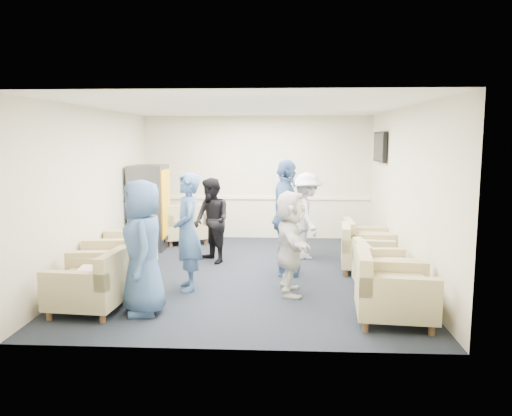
# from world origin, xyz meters

# --- Properties ---
(floor) EXTENTS (6.00, 6.00, 0.00)m
(floor) POSITION_xyz_m (0.00, 0.00, 0.00)
(floor) COLOR black
(floor) RESTS_ON ground
(ceiling) EXTENTS (6.00, 6.00, 0.00)m
(ceiling) POSITION_xyz_m (0.00, 0.00, 2.70)
(ceiling) COLOR white
(ceiling) RESTS_ON back_wall
(back_wall) EXTENTS (5.00, 0.02, 2.70)m
(back_wall) POSITION_xyz_m (0.00, 3.00, 1.35)
(back_wall) COLOR beige
(back_wall) RESTS_ON floor
(front_wall) EXTENTS (5.00, 0.02, 2.70)m
(front_wall) POSITION_xyz_m (0.00, -3.00, 1.35)
(front_wall) COLOR beige
(front_wall) RESTS_ON floor
(left_wall) EXTENTS (0.02, 6.00, 2.70)m
(left_wall) POSITION_xyz_m (-2.50, 0.00, 1.35)
(left_wall) COLOR beige
(left_wall) RESTS_ON floor
(right_wall) EXTENTS (0.02, 6.00, 2.70)m
(right_wall) POSITION_xyz_m (2.50, 0.00, 1.35)
(right_wall) COLOR beige
(right_wall) RESTS_ON floor
(chair_rail) EXTENTS (4.98, 0.04, 0.06)m
(chair_rail) POSITION_xyz_m (0.00, 2.98, 0.90)
(chair_rail) COLOR white
(chair_rail) RESTS_ON back_wall
(tv) EXTENTS (0.10, 1.00, 0.58)m
(tv) POSITION_xyz_m (2.44, 1.80, 2.05)
(tv) COLOR black
(tv) RESTS_ON right_wall
(armchair_left_near) EXTENTS (0.92, 0.92, 0.68)m
(armchair_left_near) POSITION_xyz_m (-1.85, -1.95, 0.34)
(armchair_left_near) COLOR tan
(armchair_left_near) RESTS_ON floor
(armchair_left_mid) EXTENTS (1.05, 1.05, 0.76)m
(armchair_left_mid) POSITION_xyz_m (-1.86, -1.11, 0.38)
(armchair_left_mid) COLOR tan
(armchair_left_mid) RESTS_ON floor
(armchair_left_far) EXTENTS (0.99, 0.99, 0.71)m
(armchair_left_far) POSITION_xyz_m (-1.92, -0.10, 0.35)
(armchair_left_far) COLOR tan
(armchair_left_far) RESTS_ON floor
(armchair_right_near) EXTENTS (0.99, 0.99, 0.73)m
(armchair_right_near) POSITION_xyz_m (1.87, -2.09, 0.36)
(armchair_right_near) COLOR tan
(armchair_right_near) RESTS_ON floor
(armchair_right_midnear) EXTENTS (0.81, 0.81, 0.62)m
(armchair_right_midnear) POSITION_xyz_m (1.98, -0.89, 0.31)
(armchair_right_midnear) COLOR tan
(armchair_right_midnear) RESTS_ON floor
(armchair_right_midfar) EXTENTS (0.91, 0.91, 0.66)m
(armchair_right_midfar) POSITION_xyz_m (1.92, 0.22, 0.33)
(armchair_right_midfar) COLOR tan
(armchair_right_midfar) RESTS_ON floor
(armchair_right_far) EXTENTS (0.84, 0.84, 0.66)m
(armchair_right_far) POSITION_xyz_m (2.03, 0.74, 0.33)
(armchair_right_far) COLOR tan
(armchair_right_far) RESTS_ON floor
(armchair_corner) EXTENTS (1.17, 1.17, 0.73)m
(armchair_corner) POSITION_xyz_m (-1.49, 2.36, 0.36)
(armchair_corner) COLOR tan
(armchair_corner) RESTS_ON floor
(vending_machine) EXTENTS (0.69, 0.80, 1.68)m
(vending_machine) POSITION_xyz_m (-2.09, 1.76, 0.84)
(vending_machine) COLOR #4C4C54
(vending_machine) RESTS_ON floor
(backpack) EXTENTS (0.31, 0.26, 0.46)m
(backpack) POSITION_xyz_m (-1.67, -0.18, 0.24)
(backpack) COLOR black
(backpack) RESTS_ON floor
(pillow) EXTENTS (0.37, 0.46, 0.12)m
(pillow) POSITION_xyz_m (-1.86, -1.95, 0.51)
(pillow) COLOR white
(pillow) RESTS_ON armchair_left_near
(person_front_left) EXTENTS (0.78, 0.96, 1.71)m
(person_front_left) POSITION_xyz_m (-1.19, -1.94, 0.85)
(person_front_left) COLOR #3A5A8C
(person_front_left) RESTS_ON floor
(person_mid_left) EXTENTS (0.57, 0.72, 1.72)m
(person_mid_left) POSITION_xyz_m (-0.81, -0.92, 0.86)
(person_mid_left) COLOR #3A5A8C
(person_mid_left) RESTS_ON floor
(person_back_left) EXTENTS (0.91, 0.94, 1.52)m
(person_back_left) POSITION_xyz_m (-0.69, 0.71, 0.76)
(person_back_left) COLOR black
(person_back_left) RESTS_ON floor
(person_back_right) EXTENTS (0.77, 1.12, 1.59)m
(person_back_right) POSITION_xyz_m (1.01, 1.13, 0.79)
(person_back_right) COLOR white
(person_back_right) RESTS_ON floor
(person_mid_right) EXTENTS (0.55, 1.14, 1.88)m
(person_mid_right) POSITION_xyz_m (0.62, -0.03, 0.94)
(person_mid_right) COLOR #3A5A8C
(person_mid_right) RESTS_ON floor
(person_front_right) EXTENTS (0.52, 1.40, 1.49)m
(person_front_right) POSITION_xyz_m (0.68, -1.05, 0.74)
(person_front_right) COLOR silver
(person_front_right) RESTS_ON floor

